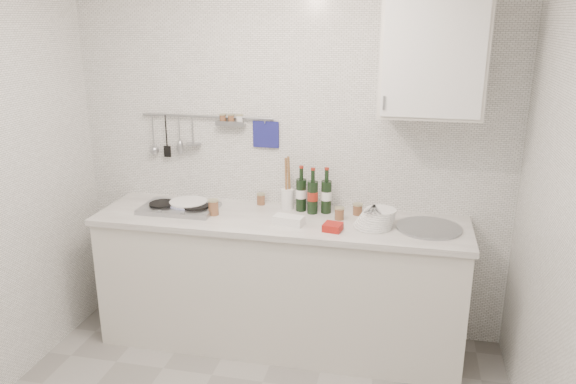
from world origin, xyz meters
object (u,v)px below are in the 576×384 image
object	(u,v)px
wall_cabinet	(433,57)
plate_stack_hob	(187,205)
utensil_crock	(287,196)
plate_stack_sink	(376,218)
wine_bottles	(313,190)

from	to	relation	value
wall_cabinet	plate_stack_hob	world-z (taller)	wall_cabinet
wall_cabinet	utensil_crock	distance (m)	1.30
plate_stack_hob	plate_stack_sink	distance (m)	1.29
wine_bottles	plate_stack_sink	bearing A→B (deg)	-23.34
plate_stack_sink	wine_bottles	world-z (taller)	wine_bottles
wall_cabinet	wine_bottles	distance (m)	1.12
utensil_crock	plate_stack_sink	bearing A→B (deg)	-20.09
wall_cabinet	utensil_crock	xyz separation A→B (m)	(-0.89, 0.08, -0.94)
wall_cabinet	plate_stack_sink	distance (m)	1.02
wine_bottles	utensil_crock	xyz separation A→B (m)	(-0.19, 0.04, -0.07)
plate_stack_sink	plate_stack_hob	bearing A→B (deg)	176.49
wine_bottles	wall_cabinet	bearing A→B (deg)	-3.05
plate_stack_hob	utensil_crock	world-z (taller)	utensil_crock
wine_bottles	utensil_crock	size ratio (longest dim) A/B	0.84
plate_stack_sink	wine_bottles	distance (m)	0.48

